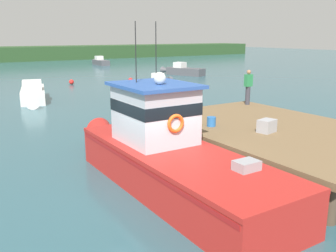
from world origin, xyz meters
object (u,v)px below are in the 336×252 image
object	(u,v)px
main_fishing_boat	(166,153)
moored_boat_near_channel	(33,94)
deckhand_by_the_boat	(248,86)
crate_stack_near_edge	(267,126)
mooring_buoy_spare_mooring	(71,82)
moored_boat_off_the_point	(100,62)
moored_boat_outer_mooring	(156,81)
moored_boat_far_right	(183,71)
mooring_buoy_channel_marker	(131,80)
bait_bucket	(211,122)

from	to	relation	value
main_fishing_boat	moored_boat_near_channel	bearing A→B (deg)	89.09
deckhand_by_the_boat	moored_boat_near_channel	world-z (taller)	deckhand_by_the_boat
crate_stack_near_edge	mooring_buoy_spare_mooring	world-z (taller)	crate_stack_near_edge
crate_stack_near_edge	moored_boat_off_the_point	world-z (taller)	crate_stack_near_edge
crate_stack_near_edge	moored_boat_near_channel	world-z (taller)	crate_stack_near_edge
main_fishing_boat	moored_boat_near_channel	world-z (taller)	main_fishing_boat
moored_boat_near_channel	moored_boat_outer_mooring	distance (m)	11.73
moored_boat_far_right	mooring_buoy_spare_mooring	xyz separation A→B (m)	(-13.37, -1.30, -0.26)
moored_boat_outer_mooring	mooring_buoy_channel_marker	size ratio (longest dim) A/B	10.11
main_fishing_boat	crate_stack_near_edge	size ratio (longest dim) A/B	16.36
main_fishing_boat	moored_boat_far_right	world-z (taller)	main_fishing_boat
moored_boat_far_right	moored_boat_outer_mooring	xyz separation A→B (m)	(-7.21, -6.09, -0.12)
mooring_buoy_spare_mooring	deckhand_by_the_boat	bearing A→B (deg)	-86.07
crate_stack_near_edge	bait_bucket	xyz separation A→B (m)	(-1.03, 1.68, -0.05)
main_fishing_boat	moored_boat_near_channel	size ratio (longest dim) A/B	1.64
bait_bucket	mooring_buoy_channel_marker	world-z (taller)	bait_bucket
crate_stack_near_edge	mooring_buoy_spare_mooring	distance (m)	25.22
moored_boat_outer_mooring	mooring_buoy_spare_mooring	bearing A→B (deg)	142.14
main_fishing_boat	bait_bucket	bearing A→B (deg)	24.64
moored_boat_near_channel	moored_boat_off_the_point	bearing A→B (deg)	59.12
moored_boat_off_the_point	deckhand_by_the_boat	bearing A→B (deg)	-103.51
mooring_buoy_channel_marker	moored_boat_outer_mooring	bearing A→B (deg)	-75.81
moored_boat_far_right	mooring_buoy_channel_marker	xyz separation A→B (m)	(-8.05, -2.77, -0.28)
crate_stack_near_edge	main_fishing_boat	bearing A→B (deg)	173.56
moored_boat_near_channel	moored_boat_far_right	size ratio (longest dim) A/B	1.07
moored_boat_near_channel	mooring_buoy_spare_mooring	world-z (taller)	moored_boat_near_channel
mooring_buoy_channel_marker	moored_boat_near_channel	bearing A→B (deg)	-150.01
moored_boat_off_the_point	moored_boat_far_right	xyz separation A→B (m)	(2.04, -18.84, 0.03)
deckhand_by_the_boat	mooring_buoy_spare_mooring	distance (m)	21.12
main_fishing_boat	moored_boat_outer_mooring	size ratio (longest dim) A/B	2.30
moored_boat_near_channel	main_fishing_boat	bearing A→B (deg)	-90.91
crate_stack_near_edge	deckhand_by_the_boat	size ratio (longest dim) A/B	0.37
moored_boat_near_channel	crate_stack_near_edge	bearing A→B (deg)	-78.76
deckhand_by_the_boat	mooring_buoy_spare_mooring	xyz separation A→B (m)	(-1.44, 20.99, -1.84)
moored_boat_off_the_point	moored_boat_far_right	world-z (taller)	moored_boat_far_right
bait_bucket	mooring_buoy_spare_mooring	xyz separation A→B (m)	(2.77, 23.45, -1.15)
bait_bucket	mooring_buoy_channel_marker	size ratio (longest dim) A/B	0.80
deckhand_by_the_boat	moored_boat_near_channel	xyz separation A→B (m)	(-6.68, 13.43, -1.54)
main_fishing_boat	deckhand_by_the_boat	bearing A→B (deg)	28.12
moored_boat_outer_mooring	moored_boat_near_channel	bearing A→B (deg)	-166.34
moored_boat_off_the_point	moored_boat_outer_mooring	xyz separation A→B (m)	(-5.17, -24.93, -0.08)
deckhand_by_the_boat	moored_boat_off_the_point	size ratio (longest dim) A/B	0.31
main_fishing_boat	deckhand_by_the_boat	world-z (taller)	main_fishing_boat
crate_stack_near_edge	moored_boat_near_channel	size ratio (longest dim) A/B	0.10
main_fishing_boat	moored_boat_off_the_point	xyz separation A→B (m)	(16.83, 44.84, -0.55)
deckhand_by_the_boat	moored_boat_off_the_point	distance (m)	42.33
main_fishing_boat	moored_boat_near_channel	xyz separation A→B (m)	(0.27, 17.15, -0.49)
mooring_buoy_spare_mooring	mooring_buoy_channel_marker	bearing A→B (deg)	-15.44
crate_stack_near_edge	bait_bucket	bearing A→B (deg)	121.38
deckhand_by_the_boat	moored_boat_far_right	size ratio (longest dim) A/B	0.29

